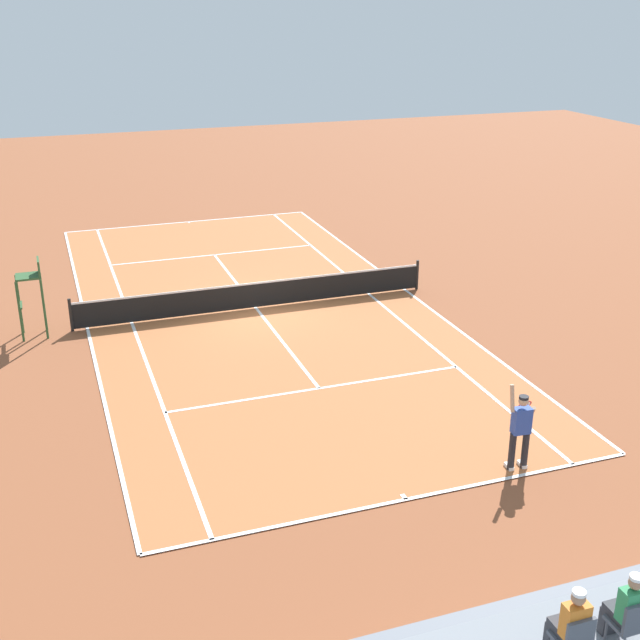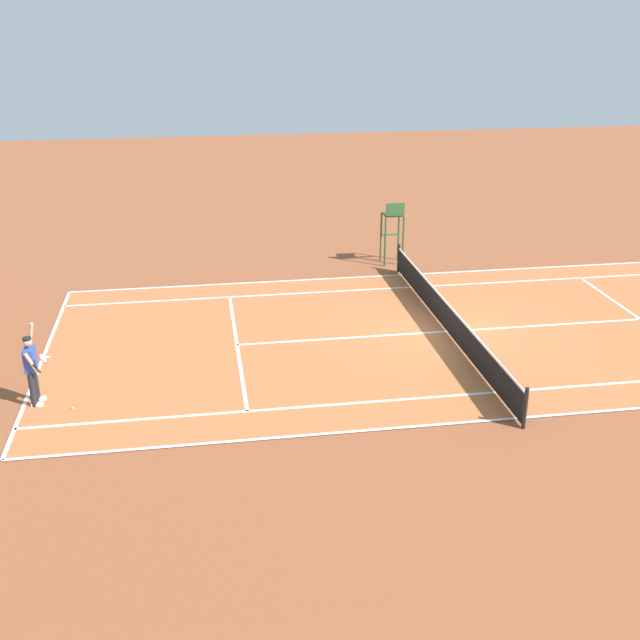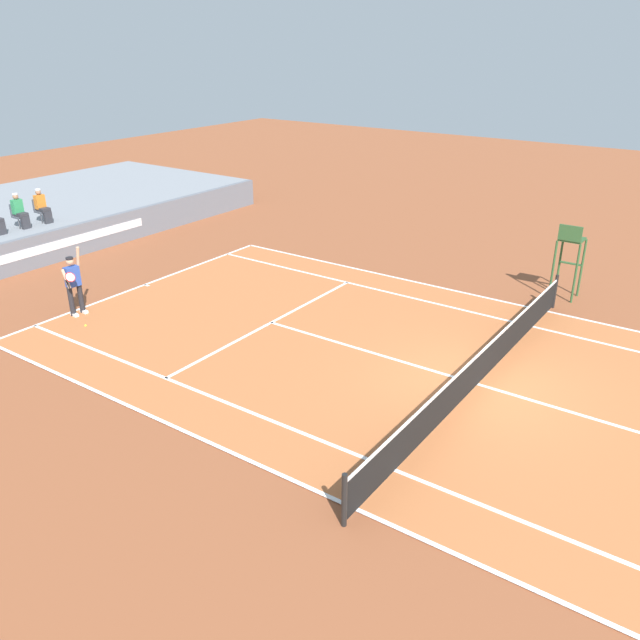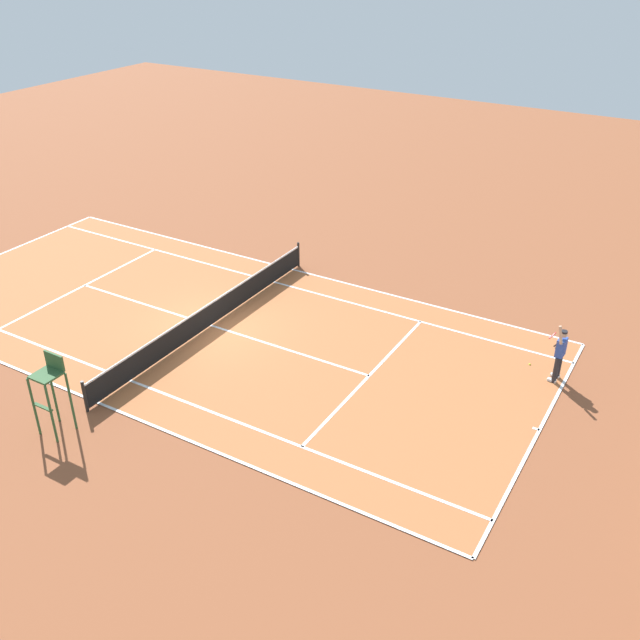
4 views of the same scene
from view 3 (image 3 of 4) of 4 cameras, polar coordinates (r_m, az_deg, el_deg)
ground_plane at (r=16.08m, az=13.79°, el=-5.61°), size 80.00×80.00×0.00m
court at (r=16.08m, az=13.79°, el=-5.58°), size 11.08×23.88×0.03m
net at (r=15.84m, az=13.97°, el=-3.96°), size 11.98×0.10×1.07m
barrier_wall at (r=26.02m, az=-22.07°, el=6.16°), size 21.93×0.25×1.20m
spectator_seated_1 at (r=26.47m, az=-25.02°, el=8.69°), size 0.44×0.60×1.27m
spectator_seated_2 at (r=26.93m, az=-23.36°, el=9.20°), size 0.44×0.60×1.27m
tennis_player at (r=20.47m, az=-20.94°, el=3.01°), size 0.78×0.62×2.08m
tennis_ball at (r=19.87m, az=-20.00°, el=-0.46°), size 0.07×0.07×0.07m
umpire_chair at (r=21.72m, az=21.19°, el=5.69°), size 0.77×0.77×2.44m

